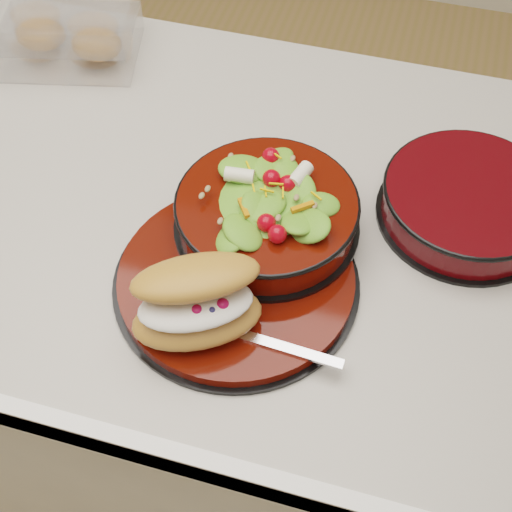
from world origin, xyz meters
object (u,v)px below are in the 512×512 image
(salad_bowl, at_px, (267,208))
(extra_bowl, at_px, (468,202))
(dinner_plate, at_px, (237,280))
(pastry_box, at_px, (66,31))
(croissant, at_px, (198,302))
(island_counter, at_px, (229,358))
(fork, at_px, (265,342))

(salad_bowl, relative_size, extra_bowl, 1.02)
(dinner_plate, height_order, pastry_box, pastry_box)
(croissant, relative_size, pastry_box, 0.70)
(island_counter, distance_m, dinner_plate, 0.48)
(dinner_plate, distance_m, salad_bowl, 0.10)
(croissant, relative_size, extra_bowl, 0.73)
(salad_bowl, height_order, croissant, salad_bowl)
(dinner_plate, bearing_deg, croissant, -105.31)
(fork, xyz_separation_m, pastry_box, (-0.46, 0.45, 0.02))
(salad_bowl, bearing_deg, island_counter, 150.14)
(salad_bowl, height_order, pastry_box, salad_bowl)
(extra_bowl, bearing_deg, fork, -126.58)
(salad_bowl, xyz_separation_m, fork, (0.04, -0.17, -0.03))
(dinner_plate, distance_m, croissant, 0.10)
(croissant, relative_size, fork, 0.99)
(fork, height_order, extra_bowl, extra_bowl)
(island_counter, relative_size, fork, 7.12)
(dinner_plate, height_order, salad_bowl, salad_bowl)
(dinner_plate, bearing_deg, extra_bowl, 36.10)
(salad_bowl, xyz_separation_m, extra_bowl, (0.25, 0.11, -0.03))
(island_counter, bearing_deg, fork, -60.06)
(pastry_box, bearing_deg, extra_bowl, -28.40)
(extra_bowl, bearing_deg, pastry_box, 164.69)
(salad_bowl, relative_size, pastry_box, 0.97)
(pastry_box, bearing_deg, croissant, -63.27)
(dinner_plate, distance_m, fork, 0.10)
(salad_bowl, distance_m, croissant, 0.17)
(croissant, height_order, fork, croissant)
(salad_bowl, distance_m, extra_bowl, 0.27)
(dinner_plate, distance_m, extra_bowl, 0.33)
(salad_bowl, bearing_deg, pastry_box, 145.21)
(croissant, distance_m, fork, 0.09)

